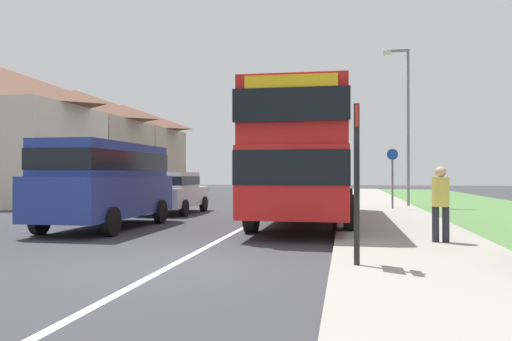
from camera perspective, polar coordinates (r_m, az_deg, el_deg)
name	(u,v)px	position (r m, az deg, el deg)	size (l,w,h in m)	color
ground_plane	(173,265)	(8.64, -9.34, -10.50)	(120.00, 120.00, 0.00)	#38383D
lane_marking_centre	(257,221)	(16.34, 0.10, -5.70)	(0.14, 60.00, 0.01)	silver
pavement_near_side	(397,228)	(14.16, 15.71, -6.28)	(3.20, 68.00, 0.12)	#9E998E
double_decker_bus	(307,154)	(15.51, 5.84, 1.92)	(2.80, 9.68, 3.70)	red
parked_van_blue	(106,178)	(14.56, -16.60, -0.85)	(2.11, 5.30, 2.36)	navy
parked_car_white	(173,191)	(19.44, -9.41, -2.28)	(1.87, 4.06, 1.58)	silver
pedestrian_at_stop	(441,200)	(10.97, 20.20, -3.20)	(0.34, 0.34, 1.67)	#23232D
bus_stop_sign	(357,172)	(7.88, 11.34, -0.22)	(0.09, 0.52, 2.60)	black
cycle_route_sign	(392,176)	(20.94, 15.21, -0.61)	(0.44, 0.08, 2.52)	slate
street_lamp_mid	(406,116)	(23.11, 16.60, 5.89)	(1.14, 0.20, 6.99)	slate
house_terrace_far_side	(74,144)	(33.21, -19.90, 2.85)	(7.94, 20.02, 6.75)	beige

